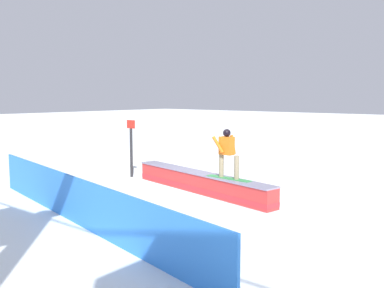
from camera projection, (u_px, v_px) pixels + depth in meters
name	position (u px, v px, depth m)	size (l,w,h in m)	color
ground_plane	(200.00, 192.00, 13.03)	(120.00, 120.00, 0.00)	white
grind_box	(200.00, 183.00, 13.00)	(5.77, 1.52, 0.61)	red
snowboarder	(227.00, 152.00, 11.96)	(1.46, 0.42, 1.41)	green
safety_fence	(79.00, 201.00, 9.65)	(10.16, 0.06, 1.10)	#2F7CE8
trail_marker	(131.00, 147.00, 15.35)	(0.40, 0.10, 2.09)	#262628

